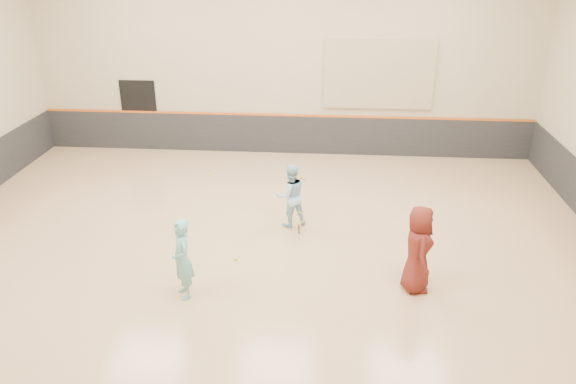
# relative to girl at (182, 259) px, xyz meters

# --- Properties ---
(room) EXTENTS (15.04, 12.04, 6.22)m
(room) POSITION_rel_girl_xyz_m (1.16, 1.91, 0.03)
(room) COLOR tan
(room) RESTS_ON ground
(wainscot_back) EXTENTS (14.90, 0.04, 1.20)m
(wainscot_back) POSITION_rel_girl_xyz_m (1.16, 7.88, -0.18)
(wainscot_back) COLOR #232326
(wainscot_back) RESTS_ON floor
(accent_stripe) EXTENTS (14.90, 0.03, 0.06)m
(accent_stripe) POSITION_rel_girl_xyz_m (1.16, 7.87, 0.44)
(accent_stripe) COLOR #D85914
(accent_stripe) RESTS_ON wall_back
(acoustic_panel) EXTENTS (3.20, 0.08, 2.00)m
(acoustic_panel) POSITION_rel_girl_xyz_m (3.96, 7.86, 1.72)
(acoustic_panel) COLOR tan
(acoustic_panel) RESTS_ON wall_back
(doorway) EXTENTS (1.10, 0.05, 2.20)m
(doorway) POSITION_rel_girl_xyz_m (-3.34, 7.89, 0.32)
(doorway) COLOR black
(doorway) RESTS_ON floor
(girl) EXTENTS (0.60, 0.68, 1.57)m
(girl) POSITION_rel_girl_xyz_m (0.00, 0.00, 0.00)
(girl) COLOR #67B2B3
(girl) RESTS_ON floor
(instructor) EXTENTS (0.90, 0.82, 1.50)m
(instructor) POSITION_rel_girl_xyz_m (1.74, 3.02, -0.03)
(instructor) COLOR #9CD4F2
(instructor) RESTS_ON floor
(young_man) EXTENTS (0.62, 0.88, 1.71)m
(young_man) POSITION_rel_girl_xyz_m (4.29, 0.58, 0.07)
(young_man) COLOR #5A1A15
(young_man) RESTS_ON floor
(held_racket) EXTENTS (0.36, 0.36, 0.53)m
(held_racket) POSITION_rel_girl_xyz_m (1.96, 2.58, -0.38)
(held_racket) COLOR gold
(held_racket) RESTS_ON instructor
(spare_racket) EXTENTS (0.76, 0.76, 0.09)m
(spare_racket) POSITION_rel_girl_xyz_m (1.66, 6.00, -0.74)
(spare_racket) COLOR #AFCB2C
(spare_racket) RESTS_ON floor
(ball_under_racket) EXTENTS (0.07, 0.07, 0.07)m
(ball_under_racket) POSITION_rel_girl_xyz_m (0.73, 1.32, -0.75)
(ball_under_racket) COLOR yellow
(ball_under_racket) RESTS_ON floor
(ball_in_hand) EXTENTS (0.07, 0.07, 0.07)m
(ball_in_hand) POSITION_rel_girl_xyz_m (4.39, 0.46, 0.35)
(ball_in_hand) COLOR yellow
(ball_in_hand) RESTS_ON young_man
(ball_beside_spare) EXTENTS (0.07, 0.07, 0.07)m
(ball_beside_spare) POSITION_rel_girl_xyz_m (-0.75, 5.78, -0.75)
(ball_beside_spare) COLOR #DAF037
(ball_beside_spare) RESTS_ON floor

